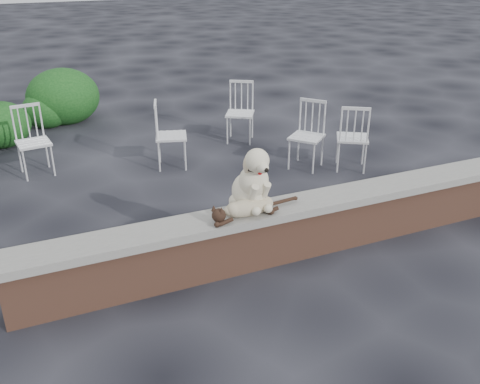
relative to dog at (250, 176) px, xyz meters
name	(u,v)px	position (x,y,z in m)	size (l,w,h in m)	color
ground	(317,248)	(0.74, -0.08, -0.90)	(60.00, 60.00, 0.00)	black
brick_wall	(319,227)	(0.74, -0.08, -0.65)	(6.00, 0.30, 0.50)	brown
capstone	(320,201)	(0.74, -0.08, -0.36)	(6.20, 0.40, 0.08)	slate
dog	(250,176)	(0.00, 0.00, 0.00)	(0.43, 0.56, 0.65)	beige
cat	(248,206)	(-0.08, -0.15, -0.23)	(1.11, 0.27, 0.19)	tan
chair_b	(240,113)	(1.33, 3.31, -0.43)	(0.56, 0.56, 0.94)	white
chair_e	(171,135)	(0.01, 2.68, -0.43)	(0.56, 0.56, 0.94)	white
chair_c	(353,137)	(2.29, 1.62, -0.43)	(0.56, 0.56, 0.94)	white
chair_d	(307,136)	(1.73, 1.90, -0.43)	(0.56, 0.56, 0.94)	white
chair_a	(33,142)	(-1.77, 3.14, -0.43)	(0.56, 0.56, 0.94)	white
shrubbery	(47,105)	(-1.43, 5.28, -0.51)	(2.15, 1.92, 1.00)	#113E14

